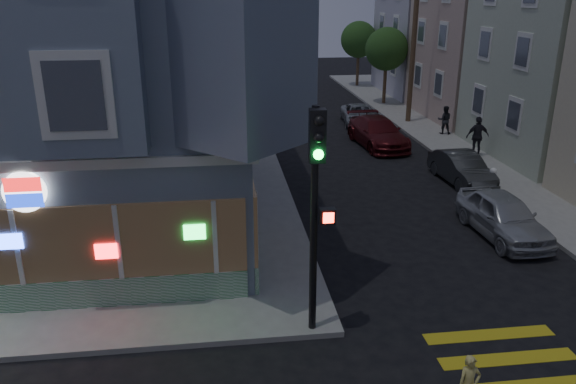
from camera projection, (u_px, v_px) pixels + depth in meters
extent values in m
cube|color=slate|center=(30.00, 60.00, 18.91)|extent=(14.00, 14.00, 11.00)
cube|color=silver|center=(37.00, 108.00, 19.47)|extent=(14.30, 14.30, 0.25)
cylinder|color=white|center=(24.00, 192.00, 13.22)|extent=(1.00, 0.12, 1.00)
cube|color=tan|center=(523.00, 44.00, 35.35)|extent=(12.00, 8.60, 9.00)
cube|color=#AAA7B7|center=(464.00, 24.00, 43.49)|extent=(12.00, 8.60, 10.50)
cylinder|color=#4C3826|center=(413.00, 47.00, 33.52)|extent=(0.30, 0.30, 9.00)
cylinder|color=#4C3826|center=(385.00, 81.00, 40.13)|extent=(0.24, 0.24, 3.20)
sphere|color=#1E4C1B|center=(387.00, 49.00, 39.38)|extent=(3.00, 3.00, 3.00)
cylinder|color=#4C3826|center=(358.00, 66.00, 47.59)|extent=(0.24, 0.24, 3.20)
sphere|color=#1E4C1B|center=(359.00, 39.00, 46.84)|extent=(3.00, 3.00, 3.00)
imported|color=#CBC068|center=(469.00, 384.00, 10.97)|extent=(0.46, 0.30, 1.24)
imported|color=black|center=(445.00, 120.00, 31.71)|extent=(0.90, 0.78, 1.59)
imported|color=#25232B|center=(477.00, 136.00, 27.43)|extent=(1.15, 0.49, 1.95)
imported|color=#B5B9BD|center=(503.00, 216.00, 18.82)|extent=(1.89, 4.37, 1.47)
imported|color=#323537|center=(462.00, 168.00, 24.07)|extent=(1.64, 4.09, 1.32)
imported|color=#591418|center=(378.00, 132.00, 29.74)|extent=(2.59, 5.34, 1.50)
imported|color=#92979C|center=(359.00, 115.00, 34.68)|extent=(2.35, 4.41, 1.18)
cylinder|color=black|center=(314.00, 224.00, 12.72)|extent=(0.17, 0.17, 5.44)
cube|color=black|center=(317.00, 136.00, 11.78)|extent=(0.36, 0.32, 1.14)
sphere|color=black|center=(319.00, 121.00, 11.49)|extent=(0.22, 0.22, 0.22)
sphere|color=black|center=(319.00, 138.00, 11.62)|extent=(0.22, 0.22, 0.22)
sphere|color=#19F23F|center=(318.00, 155.00, 11.74)|extent=(0.22, 0.22, 0.22)
cube|color=black|center=(328.00, 216.00, 12.48)|extent=(0.36, 0.23, 0.35)
cube|color=#FF2614|center=(329.00, 218.00, 12.37)|extent=(0.24, 0.02, 0.24)
cylinder|color=white|center=(492.00, 181.00, 23.05)|extent=(0.27, 0.27, 0.68)
sphere|color=white|center=(493.00, 171.00, 22.91)|extent=(0.30, 0.30, 0.30)
cylinder|color=white|center=(492.00, 179.00, 23.03)|extent=(0.51, 0.14, 0.14)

